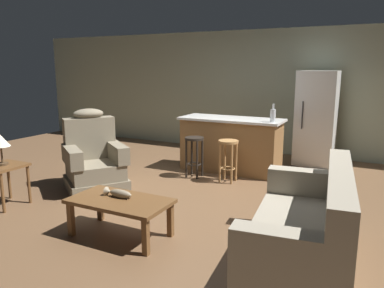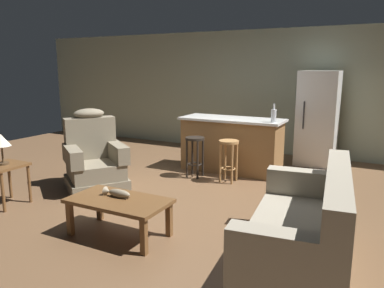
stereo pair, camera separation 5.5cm
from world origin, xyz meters
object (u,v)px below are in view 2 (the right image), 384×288
(couch, at_px, (304,233))
(kitchen_island, at_px, (232,145))
(end_table, at_px, (5,171))
(bar_stool_left, at_px, (195,149))
(table_lamp, at_px, (1,142))
(bottle_tall_green, at_px, (274,115))
(coffee_table, at_px, (119,204))
(bar_stool_right, at_px, (229,153))
(recliner_near_lamp, at_px, (94,161))
(refrigerator, at_px, (318,118))
(fish_figurine, at_px, (117,193))

(couch, height_order, kitchen_island, kitchen_island)
(end_table, distance_m, bar_stool_left, 2.85)
(table_lamp, xyz_separation_m, bottle_tall_green, (2.82, 2.82, 0.19))
(bottle_tall_green, bearing_deg, bar_stool_left, -158.28)
(bottle_tall_green, bearing_deg, coffee_table, -107.13)
(bar_stool_right, bearing_deg, table_lamp, -133.72)
(coffee_table, height_order, bar_stool_left, bar_stool_left)
(end_table, xyz_separation_m, bar_stool_right, (2.25, 2.34, 0.01))
(bar_stool_left, bearing_deg, coffee_table, -82.91)
(recliner_near_lamp, height_order, bar_stool_right, recliner_near_lamp)
(coffee_table, relative_size, bar_stool_left, 1.62)
(couch, bearing_deg, bottle_tall_green, -74.79)
(recliner_near_lamp, distance_m, end_table, 1.24)
(table_lamp, relative_size, refrigerator, 0.23)
(end_table, bearing_deg, couch, 2.77)
(recliner_near_lamp, xyz_separation_m, refrigerator, (2.75, 3.04, 0.46))
(couch, xyz_separation_m, bottle_tall_green, (-1.04, 2.62, 0.72))
(bar_stool_left, relative_size, bottle_tall_green, 2.28)
(fish_figurine, distance_m, kitchen_island, 2.98)
(fish_figurine, distance_m, recliner_near_lamp, 1.76)
(bar_stool_right, bearing_deg, refrigerator, 60.36)
(refrigerator, bearing_deg, recliner_near_lamp, -132.12)
(bottle_tall_green, bearing_deg, kitchen_island, 168.35)
(fish_figurine, xyz_separation_m, kitchen_island, (0.17, 2.97, 0.02))
(end_table, relative_size, bar_stool_left, 0.82)
(coffee_table, height_order, bottle_tall_green, bottle_tall_green)
(couch, height_order, bottle_tall_green, bottle_tall_green)
(couch, height_order, recliner_near_lamp, recliner_near_lamp)
(recliner_near_lamp, bearing_deg, fish_figurine, -4.01)
(couch, relative_size, refrigerator, 1.13)
(coffee_table, bearing_deg, fish_figurine, 139.41)
(refrigerator, bearing_deg, table_lamp, -128.19)
(end_table, bearing_deg, coffee_table, -1.69)
(bar_stool_right, xyz_separation_m, refrigerator, (1.04, 1.83, 0.41))
(end_table, xyz_separation_m, kitchen_island, (2.05, 2.97, 0.02))
(bar_stool_left, height_order, bar_stool_right, same)
(fish_figurine, relative_size, bottle_tall_green, 1.14)
(refrigerator, distance_m, bottle_tall_green, 1.45)
(table_lamp, height_order, bar_stool_right, table_lamp)
(coffee_table, relative_size, kitchen_island, 0.61)
(bottle_tall_green, bearing_deg, fish_figurine, -108.48)
(bar_stool_right, bearing_deg, recliner_near_lamp, -144.64)
(coffee_table, height_order, kitchen_island, kitchen_island)
(table_lamp, height_order, bar_stool_left, table_lamp)
(recliner_near_lamp, bearing_deg, bar_stool_right, 71.39)
(bar_stool_left, height_order, bottle_tall_green, bottle_tall_green)
(end_table, height_order, bar_stool_left, bar_stool_left)
(refrigerator, bearing_deg, couch, -81.83)
(fish_figurine, distance_m, refrigerator, 4.43)
(table_lamp, bearing_deg, couch, 2.96)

